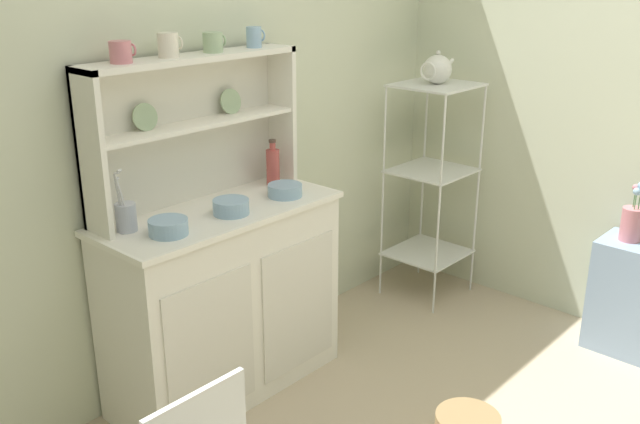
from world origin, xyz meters
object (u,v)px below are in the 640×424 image
object	(u,v)px
flower_vase	(632,221)
bakers_rack	(432,170)
porcelain_teapot	(437,69)
cup_rose_0	(121,52)
hutch_cabinet	(224,299)
hutch_shelf_unit	(190,117)
bowl_mixing_large	(168,227)
jam_bottle	(273,166)
utensil_jar	(126,216)

from	to	relation	value
flower_vase	bakers_rack	bearing A→B (deg)	97.48
flower_vase	porcelain_teapot	bearing A→B (deg)	97.56
cup_rose_0	flower_vase	world-z (taller)	cup_rose_0
hutch_cabinet	hutch_shelf_unit	world-z (taller)	hutch_shelf_unit
cup_rose_0	hutch_shelf_unit	bearing A→B (deg)	7.15
bowl_mixing_large	jam_bottle	distance (m)	0.73
hutch_cabinet	jam_bottle	bearing A→B (deg)	12.30
hutch_cabinet	bowl_mixing_large	size ratio (longest dim) A/B	7.14
hutch_cabinet	jam_bottle	distance (m)	0.65
flower_vase	hutch_shelf_unit	bearing A→B (deg)	139.70
bowl_mixing_large	porcelain_teapot	size ratio (longest dim) A/B	0.62
jam_bottle	bakers_rack	bearing A→B (deg)	-10.89
hutch_shelf_unit	bakers_rack	size ratio (longest dim) A/B	0.82
hutch_cabinet	porcelain_teapot	distance (m)	1.66
hutch_cabinet	bowl_mixing_large	distance (m)	0.55
jam_bottle	flower_vase	distance (m)	1.73
jam_bottle	utensil_jar	distance (m)	0.79
hutch_cabinet	flower_vase	bearing A→B (deg)	-36.63
utensil_jar	porcelain_teapot	distance (m)	1.87
hutch_shelf_unit	bakers_rack	xyz separation A→B (m)	(1.42, -0.27, -0.48)
bakers_rack	hutch_cabinet	bearing A→B (deg)	175.54
bakers_rack	porcelain_teapot	world-z (taller)	porcelain_teapot
bowl_mixing_large	utensil_jar	bearing A→B (deg)	119.22
hutch_shelf_unit	cup_rose_0	xyz separation A→B (m)	(-0.32, -0.04, 0.30)
cup_rose_0	utensil_jar	xyz separation A→B (m)	(-0.07, -0.04, -0.61)
cup_rose_0	utensil_jar	world-z (taller)	cup_rose_0
flower_vase	bowl_mixing_large	bearing A→B (deg)	149.87
hutch_shelf_unit	utensil_jar	size ratio (longest dim) A/B	3.95
porcelain_teapot	hutch_shelf_unit	bearing A→B (deg)	169.09
hutch_cabinet	bakers_rack	size ratio (longest dim) A/B	0.88
hutch_shelf_unit	bowl_mixing_large	bearing A→B (deg)	-142.92
bakers_rack	cup_rose_0	world-z (taller)	cup_rose_0
hutch_cabinet	cup_rose_0	bearing A→B (deg)	159.27
hutch_cabinet	flower_vase	distance (m)	1.96
bakers_rack	cup_rose_0	xyz separation A→B (m)	(-1.74, 0.23, 0.78)
utensil_jar	porcelain_teapot	world-z (taller)	porcelain_teapot
jam_bottle	flower_vase	xyz separation A→B (m)	(1.16, -1.25, -0.28)
cup_rose_0	flower_vase	size ratio (longest dim) A/B	0.32
hutch_cabinet	flower_vase	size ratio (longest dim) A/B	3.58
hutch_cabinet	bowl_mixing_large	xyz separation A→B (m)	(-0.31, -0.07, 0.45)
jam_bottle	flower_vase	size ratio (longest dim) A/B	0.71
hutch_cabinet	bowl_mixing_large	bearing A→B (deg)	-166.80
cup_rose_0	jam_bottle	size ratio (longest dim) A/B	0.45
bowl_mixing_large	hutch_cabinet	bearing A→B (deg)	13.20
cup_rose_0	flower_vase	bearing A→B (deg)	-34.25
hutch_shelf_unit	bakers_rack	world-z (taller)	hutch_shelf_unit
hutch_cabinet	bakers_rack	xyz separation A→B (m)	(1.42, -0.11, 0.31)
bakers_rack	utensil_jar	bearing A→B (deg)	174.08
hutch_cabinet	bakers_rack	bearing A→B (deg)	-4.46
hutch_shelf_unit	bowl_mixing_large	size ratio (longest dim) A/B	6.66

